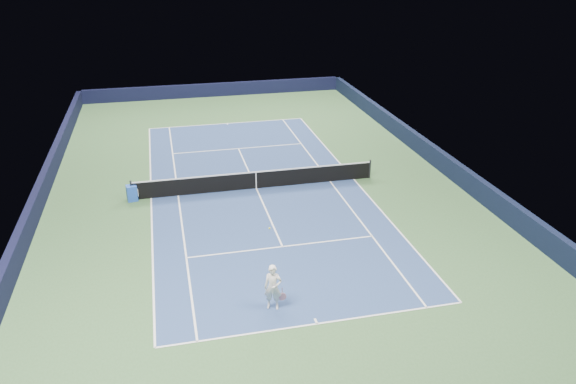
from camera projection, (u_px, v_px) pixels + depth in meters
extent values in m
plane|color=#33562F|center=(256.00, 188.00, 29.93)|extent=(40.00, 40.00, 0.00)
cube|color=black|center=(215.00, 90.00, 47.30)|extent=(22.00, 0.35, 1.10)
cube|color=black|center=(443.00, 162.00, 31.95)|extent=(0.35, 40.00, 1.10)
cube|color=black|center=(38.00, 198.00, 27.46)|extent=(0.35, 40.00, 1.10)
cube|color=navy|center=(256.00, 188.00, 29.93)|extent=(10.97, 23.77, 0.01)
cube|color=white|center=(227.00, 123.00, 40.47)|extent=(10.97, 0.08, 0.00)
cube|color=white|center=(317.00, 324.00, 19.37)|extent=(10.97, 0.08, 0.00)
cube|color=white|center=(354.00, 179.00, 31.06)|extent=(0.08, 23.77, 0.00)
cube|color=white|center=(151.00, 198.00, 28.79)|extent=(0.08, 23.77, 0.00)
cube|color=white|center=(330.00, 181.00, 30.78)|extent=(0.08, 23.77, 0.00)
cube|color=white|center=(178.00, 196.00, 29.07)|extent=(0.08, 23.77, 0.00)
cube|color=white|center=(238.00, 149.00, 35.61)|extent=(8.23, 0.08, 0.00)
cube|color=white|center=(282.00, 247.00, 24.24)|extent=(8.23, 0.08, 0.00)
cube|color=white|center=(256.00, 188.00, 29.92)|extent=(0.08, 12.80, 0.00)
cube|color=white|center=(227.00, 124.00, 40.34)|extent=(0.08, 0.30, 0.00)
cube|color=white|center=(316.00, 321.00, 19.51)|extent=(0.08, 0.30, 0.00)
cylinder|color=black|center=(132.00, 190.00, 28.38)|extent=(0.10, 0.10, 1.07)
cylinder|color=black|center=(370.00, 169.00, 31.03)|extent=(0.10, 0.10, 1.07)
cube|color=black|center=(256.00, 181.00, 29.74)|extent=(12.80, 0.03, 0.91)
cube|color=white|center=(256.00, 172.00, 29.54)|extent=(12.80, 0.04, 0.06)
cube|color=white|center=(256.00, 181.00, 29.74)|extent=(0.05, 0.04, 0.91)
cube|color=blue|center=(132.00, 193.00, 28.38)|extent=(0.57, 0.53, 0.82)
cube|color=white|center=(138.00, 192.00, 28.43)|extent=(0.07, 0.36, 0.36)
imported|color=white|center=(273.00, 287.00, 19.88)|extent=(0.73, 0.60, 1.74)
cylinder|color=pink|center=(282.00, 291.00, 19.97)|extent=(0.03, 0.03, 0.29)
cylinder|color=black|center=(282.00, 297.00, 20.07)|extent=(0.29, 0.02, 0.29)
cylinder|color=#C37E94|center=(282.00, 297.00, 20.07)|extent=(0.31, 0.03, 0.31)
sphere|color=yellow|center=(270.00, 228.00, 20.03)|extent=(0.07, 0.07, 0.07)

